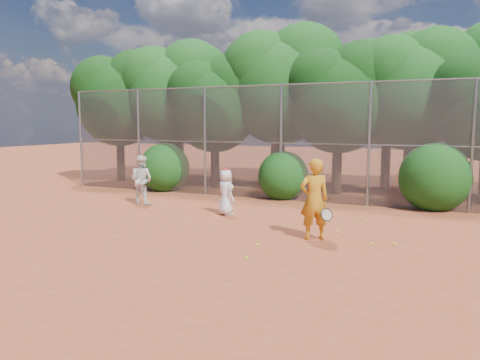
% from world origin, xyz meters
% --- Properties ---
extents(ground, '(80.00, 80.00, 0.00)m').
position_xyz_m(ground, '(0.00, 0.00, 0.00)').
color(ground, '#9D4123').
rests_on(ground, ground).
extents(fence_back, '(20.05, 0.09, 4.03)m').
position_xyz_m(fence_back, '(-0.12, 6.00, 2.05)').
color(fence_back, gray).
rests_on(fence_back, ground).
extents(tree_0, '(4.38, 3.81, 6.00)m').
position_xyz_m(tree_0, '(-9.44, 8.04, 3.93)').
color(tree_0, black).
rests_on(tree_0, ground).
extents(tree_1, '(4.64, 4.03, 6.35)m').
position_xyz_m(tree_1, '(-6.94, 8.54, 4.16)').
color(tree_1, black).
rests_on(tree_1, ground).
extents(tree_2, '(3.99, 3.47, 5.47)m').
position_xyz_m(tree_2, '(-4.45, 7.83, 3.58)').
color(tree_2, black).
rests_on(tree_2, ground).
extents(tree_3, '(4.89, 4.26, 6.70)m').
position_xyz_m(tree_3, '(-1.94, 8.84, 4.40)').
color(tree_3, black).
rests_on(tree_3, ground).
extents(tree_4, '(4.19, 3.64, 5.73)m').
position_xyz_m(tree_4, '(0.55, 8.24, 3.76)').
color(tree_4, black).
rests_on(tree_4, ground).
extents(tree_5, '(4.51, 3.92, 6.17)m').
position_xyz_m(tree_5, '(3.06, 9.04, 4.05)').
color(tree_5, black).
rests_on(tree_5, ground).
extents(tree_9, '(4.83, 4.20, 6.62)m').
position_xyz_m(tree_9, '(-7.94, 10.84, 4.34)').
color(tree_9, black).
rests_on(tree_9, ground).
extents(tree_10, '(5.15, 4.48, 7.06)m').
position_xyz_m(tree_10, '(-2.93, 11.05, 4.63)').
color(tree_10, black).
rests_on(tree_10, ground).
extents(tree_11, '(4.64, 4.03, 6.35)m').
position_xyz_m(tree_11, '(2.06, 10.64, 4.16)').
color(tree_11, black).
rests_on(tree_11, ground).
extents(bush_0, '(2.00, 2.00, 2.00)m').
position_xyz_m(bush_0, '(-6.00, 6.30, 1.00)').
color(bush_0, '#104311').
rests_on(bush_0, ground).
extents(bush_1, '(1.80, 1.80, 1.80)m').
position_xyz_m(bush_1, '(-1.00, 6.30, 0.90)').
color(bush_1, '#104311').
rests_on(bush_1, ground).
extents(bush_2, '(2.20, 2.20, 2.20)m').
position_xyz_m(bush_2, '(4.00, 6.30, 1.10)').
color(bush_2, '#104311').
rests_on(bush_2, ground).
extents(player_yellow, '(0.92, 0.75, 1.90)m').
position_xyz_m(player_yellow, '(1.56, 0.99, 0.95)').
color(player_yellow, '#C58017').
rests_on(player_yellow, ground).
extents(player_teen, '(0.79, 0.73, 1.39)m').
position_xyz_m(player_teen, '(-1.58, 2.78, 0.69)').
color(player_teen, white).
rests_on(player_teen, ground).
extents(player_white, '(0.86, 0.74, 1.63)m').
position_xyz_m(player_white, '(-4.96, 3.30, 0.82)').
color(player_white, white).
rests_on(player_white, ground).
extents(ball_0, '(0.07, 0.07, 0.07)m').
position_xyz_m(ball_0, '(3.36, 1.16, 0.03)').
color(ball_0, '#CDE329').
rests_on(ball_0, ground).
extents(ball_1, '(0.07, 0.07, 0.07)m').
position_xyz_m(ball_1, '(1.95, 1.86, 0.03)').
color(ball_1, '#CDE329').
rests_on(ball_1, ground).
extents(ball_2, '(0.07, 0.07, 0.07)m').
position_xyz_m(ball_2, '(0.77, -1.16, 0.03)').
color(ball_2, '#CDE329').
rests_on(ball_2, ground).
extents(ball_3, '(0.07, 0.07, 0.07)m').
position_xyz_m(ball_3, '(2.88, 0.98, 0.03)').
color(ball_3, '#CDE329').
rests_on(ball_3, ground).
extents(ball_4, '(0.07, 0.07, 0.07)m').
position_xyz_m(ball_4, '(0.59, -0.13, 0.03)').
color(ball_4, '#CDE329').
rests_on(ball_4, ground).
extents(ball_5, '(0.07, 0.07, 0.07)m').
position_xyz_m(ball_5, '(2.17, 3.78, 0.03)').
color(ball_5, '#CDE329').
rests_on(ball_5, ground).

